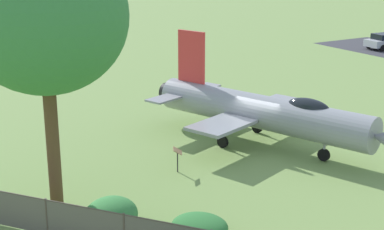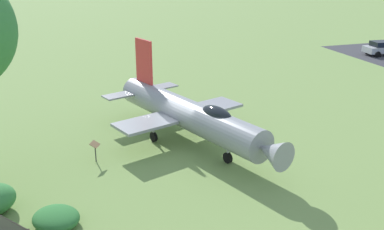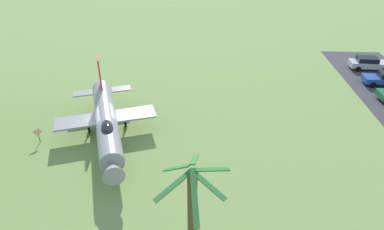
# 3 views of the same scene
# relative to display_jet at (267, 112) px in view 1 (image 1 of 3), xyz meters

# --- Properties ---
(ground_plane) EXTENTS (200.00, 200.00, 0.00)m
(ground_plane) POSITION_rel_display_jet_xyz_m (-0.07, -0.36, -1.81)
(ground_plane) COLOR #75934C
(display_jet) EXTENTS (8.51, 14.04, 5.45)m
(display_jet) POSITION_rel_display_jet_xyz_m (0.00, 0.00, 0.00)
(display_jet) COLOR gray
(display_jet) RESTS_ON ground_plane
(shade_tree) EXTENTS (5.85, 6.14, 10.38)m
(shade_tree) POSITION_rel_display_jet_xyz_m (10.83, -4.36, 5.69)
(shade_tree) COLOR brown
(shade_tree) RESTS_ON ground_plane
(shrub_near_fence) EXTENTS (2.07, 1.88, 1.25)m
(shrub_near_fence) POSITION_rel_display_jet_xyz_m (11.24, -1.47, -1.18)
(shrub_near_fence) COLOR #387F3D
(shrub_near_fence) RESTS_ON ground_plane
(shrub_by_tree) EXTENTS (1.83, 2.08, 0.69)m
(shrub_by_tree) POSITION_rel_display_jet_xyz_m (9.97, 1.46, -1.46)
(shrub_by_tree) COLOR #2D7033
(shrub_by_tree) RESTS_ON ground_plane
(info_plaque) EXTENTS (0.72, 0.65, 1.14)m
(info_plaque) POSITION_rel_display_jet_xyz_m (5.20, -2.21, -0.95)
(info_plaque) COLOR #333333
(info_plaque) RESTS_ON ground_plane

